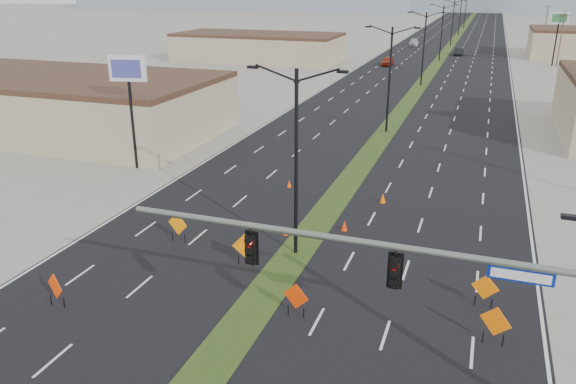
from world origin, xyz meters
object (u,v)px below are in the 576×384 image
(streetlight_2, at_px, (424,46))
(construction_sign_3, at_px, (296,297))
(streetlight_0, at_px, (296,158))
(cone_3, at_px, (289,184))
(construction_sign_0, at_px, (55,287))
(streetlight_1, at_px, (390,77))
(cone_1, at_px, (286,230))
(pole_sign_east_far, at_px, (559,22))
(construction_sign_1, at_px, (178,225))
(cone_0, at_px, (344,226))
(streetlight_6, at_px, (465,10))
(streetlight_5, at_px, (460,15))
(car_far, at_px, (414,43))
(cone_2, at_px, (383,198))
(car_mid, at_px, (459,52))
(pole_sign_west, at_px, (128,78))
(signal_mast, at_px, (453,294))
(streetlight_4, at_px, (453,21))
(construction_sign_5, at_px, (485,288))
(car_left, at_px, (388,61))
(construction_sign_4, at_px, (495,323))
(construction_sign_2, at_px, (245,247))
(streetlight_3, at_px, (442,31))

(streetlight_2, xyz_separation_m, construction_sign_3, (2.00, -61.89, -4.44))
(streetlight_0, xyz_separation_m, cone_3, (-3.78, 9.76, -5.14))
(construction_sign_0, bearing_deg, streetlight_1, 99.89)
(construction_sign_3, xyz_separation_m, cone_1, (-3.30, 7.91, -0.68))
(cone_3, bearing_deg, pole_sign_east_far, 72.60)
(construction_sign_1, distance_m, cone_0, 9.74)
(streetlight_2, relative_size, streetlight_6, 1.00)
(streetlight_5, xyz_separation_m, car_far, (-7.94, -31.23, -4.68))
(car_far, height_order, cone_2, car_far)
(car_mid, height_order, pole_sign_west, pole_sign_west)
(signal_mast, height_order, car_mid, signal_mast)
(streetlight_4, xyz_separation_m, construction_sign_5, (9.81, -114.31, -4.45))
(car_left, relative_size, pole_sign_east_far, 0.49)
(construction_sign_0, bearing_deg, construction_sign_4, 33.67)
(construction_sign_0, xyz_separation_m, construction_sign_1, (1.81, 7.83, 0.07))
(signal_mast, distance_m, cone_2, 20.24)
(cone_1, height_order, cone_2, cone_2)
(car_far, relative_size, construction_sign_5, 3.12)
(streetlight_5, xyz_separation_m, streetlight_6, (0.00, 28.00, 0.00))
(cone_2, bearing_deg, construction_sign_2, -114.60)
(cone_1, distance_m, pole_sign_west, 18.68)
(streetlight_1, distance_m, cone_0, 24.85)
(streetlight_1, distance_m, streetlight_3, 56.00)
(car_mid, distance_m, cone_3, 84.30)
(construction_sign_1, relative_size, construction_sign_3, 1.08)
(streetlight_4, height_order, construction_sign_0, streetlight_4)
(construction_sign_1, bearing_deg, car_far, 101.98)
(construction_sign_2, distance_m, construction_sign_5, 11.81)
(streetlight_1, distance_m, construction_sign_2, 30.62)
(streetlight_1, bearing_deg, pole_sign_west, -132.92)
(streetlight_6, relative_size, construction_sign_2, 5.48)
(construction_sign_2, xyz_separation_m, construction_sign_4, (12.25, -2.93, -0.03))
(car_left, height_order, construction_sign_5, construction_sign_5)
(streetlight_2, height_order, cone_2, streetlight_2)
(streetlight_4, bearing_deg, construction_sign_3, -89.03)
(car_mid, xyz_separation_m, cone_2, (0.24, -84.80, -0.35))
(cone_0, bearing_deg, construction_sign_3, -88.79)
(construction_sign_3, bearing_deg, streetlight_6, 102.41)
(construction_sign_0, distance_m, cone_1, 12.97)
(streetlight_1, bearing_deg, car_left, 99.77)
(streetlight_6, bearing_deg, construction_sign_3, -89.34)
(car_mid, relative_size, construction_sign_3, 2.51)
(signal_mast, height_order, construction_sign_0, signal_mast)
(car_left, height_order, pole_sign_west, pole_sign_west)
(car_left, xyz_separation_m, cone_3, (4.23, -64.80, -0.48))
(streetlight_1, bearing_deg, construction_sign_3, -86.62)
(cone_1, xyz_separation_m, cone_2, (4.43, 6.97, 0.05))
(streetlight_5, relative_size, construction_sign_3, 6.04)
(cone_3, height_order, pole_sign_east_far, pole_sign_east_far)
(construction_sign_2, bearing_deg, streetlight_0, 33.15)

